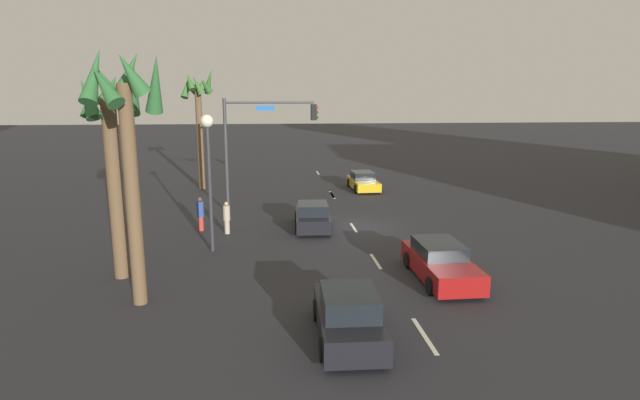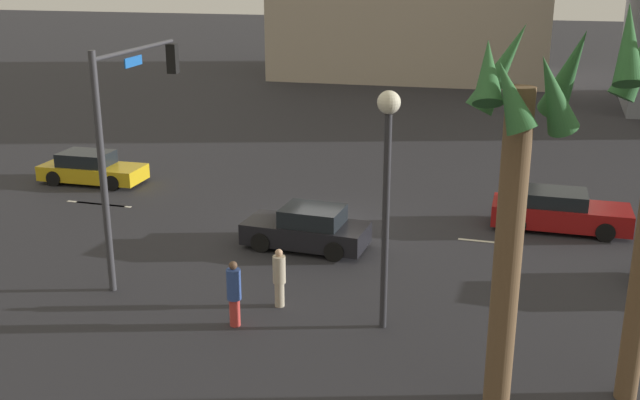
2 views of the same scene
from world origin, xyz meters
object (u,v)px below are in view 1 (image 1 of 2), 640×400
(car_3, at_px, (313,217))
(traffic_signal, at_px, (257,136))
(pedestrian_1, at_px, (227,217))
(car_1, at_px, (363,181))
(palm_tree_0, at_px, (199,105))
(palm_tree_1, at_px, (127,125))
(car_0, at_px, (440,262))
(streetlamp, at_px, (208,157))
(pedestrian_0, at_px, (200,213))
(car_2, at_px, (348,316))
(palm_tree_2, at_px, (112,139))

(car_3, height_order, traffic_signal, traffic_signal)
(pedestrian_1, bearing_deg, car_1, -38.26)
(palm_tree_0, bearing_deg, palm_tree_1, -178.21)
(car_0, relative_size, streetlamp, 0.77)
(car_1, xyz_separation_m, palm_tree_1, (-20.14, 11.38, 5.31))
(streetlamp, height_order, pedestrian_0, streetlamp)
(pedestrian_0, bearing_deg, palm_tree_1, 174.93)
(pedestrian_1, relative_size, palm_tree_0, 0.19)
(pedestrian_1, xyz_separation_m, palm_tree_1, (-8.52, 2.22, 5.06))
(pedestrian_0, bearing_deg, palm_tree_0, 6.87)
(pedestrian_0, height_order, palm_tree_0, palm_tree_0)
(car_2, relative_size, car_3, 1.00)
(car_1, bearing_deg, traffic_signal, 130.51)
(palm_tree_1, bearing_deg, traffic_signal, -15.20)
(car_3, relative_size, palm_tree_0, 0.46)
(palm_tree_2, bearing_deg, palm_tree_1, -153.64)
(traffic_signal, bearing_deg, car_3, -146.76)
(car_0, height_order, car_1, car_0)
(car_1, height_order, palm_tree_0, palm_tree_0)
(palm_tree_1, xyz_separation_m, palm_tree_2, (2.53, 1.25, -0.62))
(car_3, bearing_deg, streetlamp, 125.99)
(car_0, bearing_deg, pedestrian_0, 51.12)
(car_0, xyz_separation_m, traffic_signal, (12.38, 7.12, 3.94))
(car_0, xyz_separation_m, car_2, (-4.46, 4.23, 0.04))
(streetlamp, bearing_deg, palm_tree_1, 162.12)
(pedestrian_1, relative_size, palm_tree_2, 0.21)
(pedestrian_1, distance_m, palm_tree_1, 10.15)
(traffic_signal, distance_m, palm_tree_2, 12.11)
(car_1, height_order, palm_tree_1, palm_tree_1)
(traffic_signal, relative_size, pedestrian_1, 4.08)
(palm_tree_2, bearing_deg, traffic_signal, -24.10)
(car_1, xyz_separation_m, palm_tree_2, (-17.61, 12.63, 4.69))
(car_2, xyz_separation_m, palm_tree_0, (24.92, 7.26, 5.60))
(car_3, relative_size, pedestrian_1, 2.47)
(traffic_signal, bearing_deg, streetlamp, 166.72)
(streetlamp, distance_m, pedestrian_0, 5.05)
(streetlamp, bearing_deg, pedestrian_0, 15.01)
(car_1, relative_size, palm_tree_0, 0.50)
(car_1, height_order, pedestrian_0, pedestrian_0)
(car_3, xyz_separation_m, traffic_signal, (4.48, 2.94, 3.94))
(streetlamp, relative_size, pedestrian_0, 3.44)
(palm_tree_1, bearing_deg, car_2, -116.40)
(car_0, xyz_separation_m, pedestrian_0, (8.05, 9.99, 0.28))
(car_2, height_order, car_3, car_2)
(traffic_signal, distance_m, pedestrian_0, 6.35)
(car_3, distance_m, palm_tree_2, 11.26)
(car_2, relative_size, streetlamp, 0.67)
(car_1, distance_m, palm_tree_1, 23.73)
(car_0, distance_m, palm_tree_0, 24.14)
(palm_tree_0, distance_m, palm_tree_1, 21.67)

